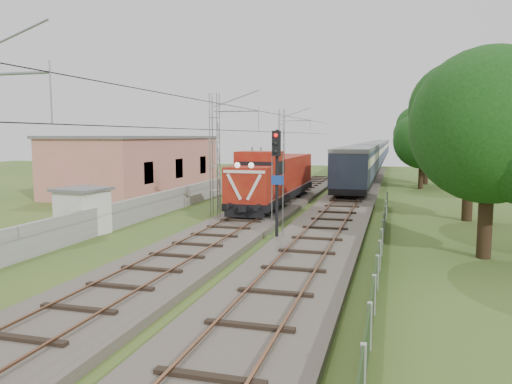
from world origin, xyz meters
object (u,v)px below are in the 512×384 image
(relay_hut, at_px, (83,211))
(locomotive, at_px, (275,178))
(coach_rake, at_px, (376,151))
(signal_post, at_px, (277,166))

(relay_hut, bearing_deg, locomotive, 60.23)
(coach_rake, bearing_deg, relay_hut, -99.63)
(coach_rake, distance_m, relay_hut, 74.15)
(locomotive, bearing_deg, coach_rake, 85.25)
(coach_rake, xyz_separation_m, signal_post, (-2.02, -72.41, 1.24))
(signal_post, height_order, relay_hut, signal_post)
(relay_hut, bearing_deg, coach_rake, 80.37)
(coach_rake, bearing_deg, locomotive, -94.75)
(locomotive, height_order, coach_rake, locomotive)
(locomotive, height_order, relay_hut, locomotive)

